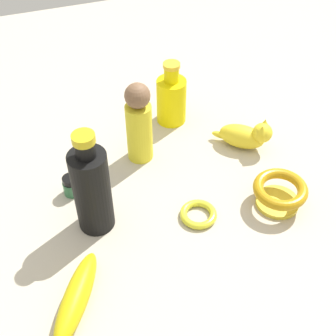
# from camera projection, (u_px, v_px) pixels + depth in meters

# --- Properties ---
(ground) EXTENTS (2.00, 2.00, 0.00)m
(ground) POSITION_uv_depth(u_px,v_px,m) (168.00, 191.00, 1.05)
(ground) COLOR #BCB29E
(bottle_short) EXTENTS (0.08, 0.08, 0.17)m
(bottle_short) POSITION_uv_depth(u_px,v_px,m) (171.00, 98.00, 1.18)
(bottle_short) COLOR yellow
(bottle_short) RESTS_ON ground
(bangle) EXTENTS (0.08, 0.08, 0.02)m
(bangle) POSITION_uv_depth(u_px,v_px,m) (198.00, 214.00, 0.99)
(bangle) COLOR yellow
(bangle) RESTS_ON ground
(nail_polish_jar) EXTENTS (0.04, 0.04, 0.05)m
(nail_polish_jar) POSITION_uv_depth(u_px,v_px,m) (71.00, 185.00, 1.03)
(nail_polish_jar) COLOR #2F6940
(nail_polish_jar) RESTS_ON ground
(banana) EXTENTS (0.19, 0.14, 0.05)m
(banana) POSITION_uv_depth(u_px,v_px,m) (76.00, 298.00, 0.83)
(banana) COLOR gold
(banana) RESTS_ON ground
(bowl) EXTENTS (0.12, 0.12, 0.06)m
(bowl) POSITION_uv_depth(u_px,v_px,m) (280.00, 192.00, 0.99)
(bowl) COLOR gold
(bowl) RESTS_ON ground
(cat_figurine) EXTENTS (0.12, 0.12, 0.09)m
(cat_figurine) POSITION_uv_depth(u_px,v_px,m) (246.00, 135.00, 1.13)
(cat_figurine) COLOR yellow
(cat_figurine) RESTS_ON ground
(person_figure_adult) EXTENTS (0.08, 0.08, 0.21)m
(person_figure_adult) POSITION_uv_depth(u_px,v_px,m) (139.00, 123.00, 1.06)
(person_figure_adult) COLOR yellow
(person_figure_adult) RESTS_ON ground
(bottle_tall) EXTENTS (0.07, 0.07, 0.24)m
(bottle_tall) POSITION_uv_depth(u_px,v_px,m) (92.00, 189.00, 0.91)
(bottle_tall) COLOR black
(bottle_tall) RESTS_ON ground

